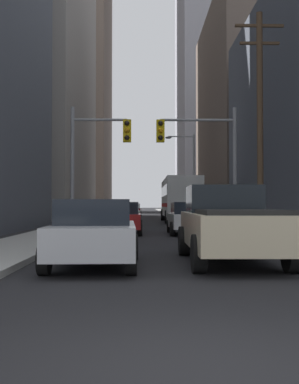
# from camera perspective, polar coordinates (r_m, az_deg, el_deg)

# --- Properties ---
(ground_plane) EXTENTS (400.00, 400.00, 0.00)m
(ground_plane) POSITION_cam_1_polar(r_m,az_deg,el_deg) (4.24, 7.13, -20.92)
(ground_plane) COLOR black
(sidewalk_left) EXTENTS (2.53, 160.00, 0.15)m
(sidewalk_left) POSITION_cam_1_polar(r_m,az_deg,el_deg) (54.12, -5.07, -2.91)
(sidewalk_left) COLOR #9E9E99
(sidewalk_left) RESTS_ON ground
(sidewalk_right) EXTENTS (2.53, 160.00, 0.15)m
(sidewalk_right) POSITION_cam_1_polar(r_m,az_deg,el_deg) (54.21, 4.46, -2.91)
(sidewalk_right) COLOR #9E9E99
(sidewalk_right) RESTS_ON ground
(city_bus) EXTENTS (2.67, 11.51, 3.40)m
(city_bus) POSITION_cam_1_polar(r_m,az_deg,el_deg) (38.04, 3.63, -0.71)
(city_bus) COLOR silver
(city_bus) RESTS_ON ground
(pickup_truck_beige) EXTENTS (2.20, 5.43, 1.90)m
(pickup_truck_beige) POSITION_cam_1_polar(r_m,az_deg,el_deg) (11.84, 9.47, -3.79)
(pickup_truck_beige) COLOR #C6B793
(pickup_truck_beige) RESTS_ON ground
(sedan_silver) EXTENTS (1.95, 4.25, 1.52)m
(sedan_silver) POSITION_cam_1_polar(r_m,az_deg,el_deg) (10.89, -6.58, -4.85)
(sedan_silver) COLOR #B7BABF
(sedan_silver) RESTS_ON ground
(sedan_white) EXTENTS (1.95, 4.24, 1.52)m
(sedan_white) POSITION_cam_1_polar(r_m,az_deg,el_deg) (22.56, 4.75, -3.12)
(sedan_white) COLOR white
(sedan_white) RESTS_ON ground
(sedan_red) EXTENTS (1.95, 4.20, 1.52)m
(sedan_red) POSITION_cam_1_polar(r_m,az_deg,el_deg) (22.49, -3.35, -3.12)
(sedan_red) COLOR maroon
(sedan_red) RESTS_ON ground
(sedan_green) EXTENTS (1.95, 4.23, 1.52)m
(sedan_green) POSITION_cam_1_polar(r_m,az_deg,el_deg) (32.20, -2.81, -2.63)
(sedan_green) COLOR #195938
(sedan_green) RESTS_ON ground
(sedan_maroon) EXTENTS (1.95, 4.26, 1.52)m
(sedan_maroon) POSITION_cam_1_polar(r_m,az_deg,el_deg) (56.25, -1.97, -2.15)
(sedan_maroon) COLOR maroon
(sedan_maroon) RESTS_ON ground
(traffic_signal_near_left) EXTENTS (2.85, 0.44, 6.00)m
(traffic_signal_near_left) POSITION_cam_1_polar(r_m,az_deg,el_deg) (22.60, -6.24, 5.08)
(traffic_signal_near_left) COLOR gray
(traffic_signal_near_left) RESTS_ON ground
(traffic_signal_near_right) EXTENTS (3.80, 0.44, 6.00)m
(traffic_signal_near_right) POSITION_cam_1_polar(r_m,az_deg,el_deg) (22.68, 6.15, 5.18)
(traffic_signal_near_right) COLOR gray
(traffic_signal_near_right) RESTS_ON ground
(utility_pole_right) EXTENTS (2.20, 0.28, 10.09)m
(utility_pole_right) POSITION_cam_1_polar(r_m,az_deg,el_deg) (22.24, 13.06, 8.67)
(utility_pole_right) COLOR brown
(utility_pole_right) RESTS_ON ground
(street_lamp_right) EXTENTS (2.57, 0.32, 7.50)m
(street_lamp_right) POSITION_cam_1_polar(r_m,az_deg,el_deg) (41.40, 4.75, 2.87)
(street_lamp_right) COLOR gray
(street_lamp_right) RESTS_ON ground
(building_left_far_tower) EXTENTS (19.11, 21.58, 70.98)m
(building_left_far_tower) POSITION_cam_1_polar(r_m,az_deg,el_deg) (97.97, -10.81, 18.89)
(building_left_far_tower) COLOR #66564C
(building_left_far_tower) RESTS_ON ground
(building_right_far_highrise) EXTENTS (23.40, 23.69, 63.30)m
(building_right_far_highrise) POSITION_cam_1_polar(r_m,az_deg,el_deg) (98.24, 10.69, 16.46)
(building_right_far_highrise) COLOR #93939E
(building_right_far_highrise) RESTS_ON ground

